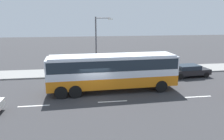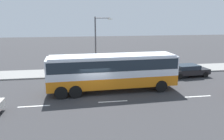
# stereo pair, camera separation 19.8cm
# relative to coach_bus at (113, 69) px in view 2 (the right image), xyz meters

# --- Properties ---
(ground_plane) EXTENTS (120.00, 120.00, 0.00)m
(ground_plane) POSITION_rel_coach_bus_xyz_m (-1.73, -0.94, -2.10)
(ground_plane) COLOR #333335
(sidewalk_curb) EXTENTS (80.00, 4.00, 0.15)m
(sidewalk_curb) POSITION_rel_coach_bus_xyz_m (-1.73, 7.23, -2.03)
(sidewalk_curb) COLOR gray
(sidewalk_curb) RESTS_ON ground_plane
(lane_centreline) EXTENTS (47.39, 0.16, 0.01)m
(lane_centreline) POSITION_rel_coach_bus_xyz_m (2.79, -2.69, -2.10)
(lane_centreline) COLOR white
(lane_centreline) RESTS_ON ground_plane
(coach_bus) EXTENTS (11.84, 3.17, 3.38)m
(coach_bus) POSITION_rel_coach_bus_xyz_m (0.00, 0.00, 0.00)
(coach_bus) COLOR orange
(coach_bus) RESTS_ON ground_plane
(car_black_sedan) EXTENTS (4.70, 2.37, 1.38)m
(car_black_sedan) POSITION_rel_coach_bus_xyz_m (9.42, 3.65, -1.35)
(car_black_sedan) COLOR black
(car_black_sedan) RESTS_ON ground_plane
(pedestrian_near_curb) EXTENTS (0.32, 0.32, 1.63)m
(pedestrian_near_curb) POSITION_rel_coach_bus_xyz_m (-4.51, 6.81, -1.02)
(pedestrian_near_curb) COLOR brown
(pedestrian_near_curb) RESTS_ON sidewalk_curb
(street_lamp) EXTENTS (2.01, 0.24, 6.60)m
(street_lamp) POSITION_rel_coach_bus_xyz_m (-0.81, 5.92, 1.89)
(street_lamp) COLOR #47474C
(street_lamp) RESTS_ON sidewalk_curb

